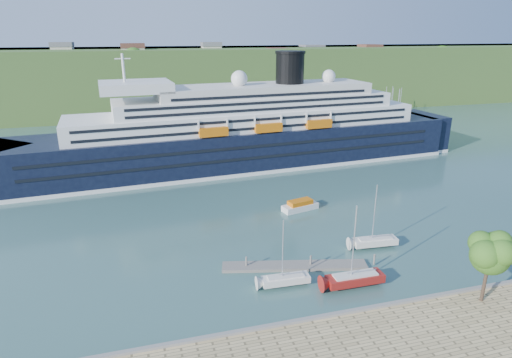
% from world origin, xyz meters
% --- Properties ---
extents(ground, '(400.00, 400.00, 0.00)m').
position_xyz_m(ground, '(0.00, 0.00, 0.00)').
color(ground, '#2B4E4B').
rests_on(ground, ground).
extents(far_hillside, '(400.00, 50.00, 24.00)m').
position_xyz_m(far_hillside, '(0.00, 145.00, 12.00)').
color(far_hillside, '#365A24').
rests_on(far_hillside, ground).
extents(quay_coping, '(220.00, 0.50, 0.30)m').
position_xyz_m(quay_coping, '(0.00, -0.20, 1.15)').
color(quay_coping, slate).
rests_on(quay_coping, promenade).
extents(cruise_ship, '(116.73, 25.41, 26.00)m').
position_xyz_m(cruise_ship, '(1.95, 58.80, 13.00)').
color(cruise_ship, black).
rests_on(cruise_ship, ground).
extents(promenade_tree, '(5.63, 5.63, 9.33)m').
position_xyz_m(promenade_tree, '(15.37, -2.18, 5.67)').
color(promenade_tree, '#2B5A17').
rests_on(promenade_tree, promenade).
extents(floating_pontoon, '(19.36, 6.80, 0.43)m').
position_xyz_m(floating_pontoon, '(-1.91, 11.90, 0.21)').
color(floating_pontoon, gray).
rests_on(floating_pontoon, ground).
extents(sailboat_white_near, '(6.69, 2.10, 8.56)m').
position_xyz_m(sailboat_white_near, '(-4.52, 8.08, 4.28)').
color(sailboat_white_near, silver).
rests_on(sailboat_white_near, ground).
extents(sailboat_red, '(8.05, 2.31, 10.37)m').
position_xyz_m(sailboat_red, '(3.66, 5.65, 5.19)').
color(sailboat_red, maroon).
rests_on(sailboat_red, ground).
extents(sailboat_white_far, '(7.36, 2.58, 9.33)m').
position_xyz_m(sailboat_white_far, '(11.37, 14.07, 4.66)').
color(sailboat_white_far, silver).
rests_on(sailboat_white_far, ground).
extents(tender_launch, '(6.98, 3.73, 1.83)m').
position_xyz_m(tender_launch, '(5.92, 30.13, 0.92)').
color(tender_launch, '#C9630B').
rests_on(tender_launch, ground).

